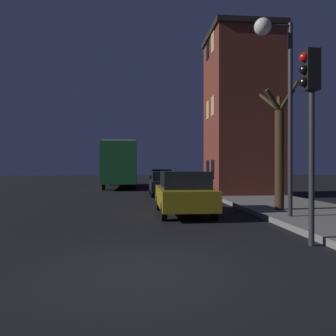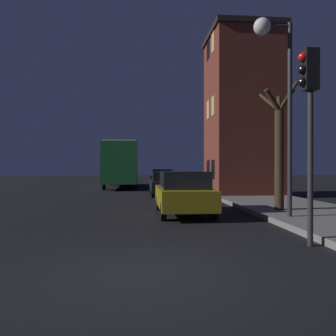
{
  "view_description": "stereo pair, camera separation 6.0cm",
  "coord_description": "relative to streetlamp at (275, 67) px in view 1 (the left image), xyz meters",
  "views": [
    {
      "loc": [
        -0.16,
        -5.37,
        1.73
      ],
      "look_at": [
        1.27,
        10.11,
        1.67
      ],
      "focal_mm": 35.0,
      "sensor_mm": 36.0,
      "label": 1
    },
    {
      "loc": [
        -0.1,
        -5.38,
        1.73
      ],
      "look_at": [
        1.27,
        10.11,
        1.67
      ],
      "focal_mm": 35.0,
      "sensor_mm": 36.0,
      "label": 2
    }
  ],
  "objects": [
    {
      "name": "ground_plane",
      "position": [
        -4.11,
        -4.5,
        -4.85
      ],
      "size": [
        120.0,
        120.0,
        0.0
      ],
      "primitive_type": "plane",
      "color": "black"
    },
    {
      "name": "brick_building",
      "position": [
        1.92,
        9.2,
        0.13
      ],
      "size": [
        4.03,
        4.31,
        9.57
      ],
      "color": "brown",
      "rests_on": "sidewalk"
    },
    {
      "name": "streetlamp",
      "position": [
        0.0,
        0.0,
        0.0
      ],
      "size": [
        1.23,
        0.53,
        6.18
      ],
      "color": "#28282B",
      "rests_on": "sidewalk"
    },
    {
      "name": "traffic_light",
      "position": [
        -0.52,
        -3.05,
        -1.76
      ],
      "size": [
        0.43,
        0.24,
        4.29
      ],
      "color": "#28282B",
      "rests_on": "ground"
    },
    {
      "name": "bare_tree",
      "position": [
        0.89,
        1.65,
        -2.31
      ],
      "size": [
        1.66,
        2.25,
        4.6
      ],
      "color": "#382819",
      "rests_on": "sidewalk"
    },
    {
      "name": "bus",
      "position": [
        -5.63,
        17.83,
        -2.67
      ],
      "size": [
        2.55,
        9.41,
        3.66
      ],
      "color": "#1E6B33",
      "rests_on": "ground"
    },
    {
      "name": "car_near_lane",
      "position": [
        -2.62,
        1.79,
        -4.05
      ],
      "size": [
        1.82,
        3.92,
        1.57
      ],
      "color": "olive",
      "rests_on": "ground"
    },
    {
      "name": "car_mid_lane",
      "position": [
        -2.67,
        9.56,
        -4.1
      ],
      "size": [
        1.73,
        3.83,
        1.44
      ],
      "color": "black",
      "rests_on": "ground"
    },
    {
      "name": "car_far_lane",
      "position": [
        -2.31,
        17.69,
        -4.05
      ],
      "size": [
        1.79,
        4.02,
        1.51
      ],
      "color": "#B21E19",
      "rests_on": "ground"
    }
  ]
}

